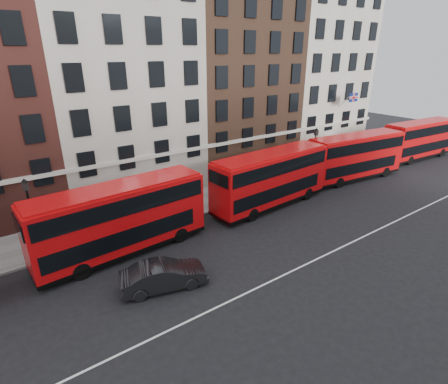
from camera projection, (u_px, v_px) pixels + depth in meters
ground at (237, 271)px, 21.56m from camera, size 120.00×120.00×0.00m
pavement at (161, 211)px, 29.44m from camera, size 80.00×5.00×0.15m
kerb at (175, 222)px, 27.56m from camera, size 80.00×0.30×0.16m
road_centre_line at (258, 287)px, 20.05m from camera, size 70.00×0.12×0.01m
building_terrace at (113, 79)px, 31.00m from camera, size 64.00×11.95×22.00m
bus_b at (120, 218)px, 22.59m from camera, size 11.55×3.48×4.79m
bus_c at (271, 178)px, 29.66m from camera, size 11.57×3.49×4.80m
bus_d at (355, 156)px, 36.02m from camera, size 11.45×3.99×4.71m
bus_e at (419, 139)px, 43.03m from camera, size 11.22×3.56×4.64m
car_front at (164, 276)px, 19.78m from camera, size 5.15×2.88×1.61m
lamp_post_left at (32, 214)px, 21.95m from camera, size 0.44×0.44×5.33m
lamp_post_right at (314, 151)px, 35.62m from camera, size 0.44×0.44×5.33m
traffic_light at (368, 144)px, 40.76m from camera, size 0.25×0.45×3.27m
iron_railings at (150, 196)px, 30.88m from camera, size 6.60×0.06×1.00m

